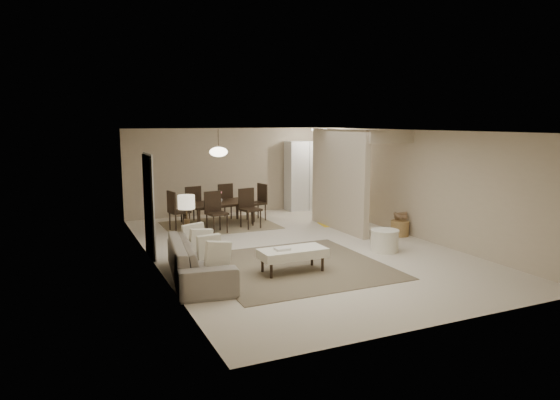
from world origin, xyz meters
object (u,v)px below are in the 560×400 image
sofa (200,260)px  ottoman_bench (293,253)px  side_table (188,249)px  dining_table (220,214)px  pantry_cabinet (305,176)px  round_pouf (385,241)px  wicker_basket (400,228)px

sofa → ottoman_bench: (1.63, -0.30, 0.00)m
sofa → side_table: 1.05m
ottoman_bench → dining_table: size_ratio=0.70×
pantry_cabinet → round_pouf: (-0.78, -5.18, -0.82)m
sofa → dining_table: 4.48m
round_pouf → dining_table: bearing=120.8°
sofa → side_table: sofa is taller
dining_table → ottoman_bench: bearing=-101.4°
pantry_cabinet → round_pouf: size_ratio=3.59×
wicker_basket → dining_table: bearing=140.6°
ottoman_bench → round_pouf: round_pouf is taller
wicker_basket → round_pouf: bearing=-138.9°
sofa → ottoman_bench: 1.66m
side_table → round_pouf: size_ratio=0.96×
side_table → pantry_cabinet: bearing=42.5°
pantry_cabinet → wicker_basket: pantry_cabinet is taller
sofa → ottoman_bench: sofa is taller
ottoman_bench → round_pouf: (2.39, 0.52, -0.12)m
pantry_cabinet → sofa: 7.26m
side_table → dining_table: bearing=62.6°
pantry_cabinet → ottoman_bench: bearing=-119.1°
round_pouf → ottoman_bench: bearing=-167.7°
pantry_cabinet → sofa: bearing=-131.6°
wicker_basket → ottoman_bench: bearing=-156.5°
sofa → ottoman_bench: bearing=-92.7°
sofa → ottoman_bench: size_ratio=1.94×
side_table → wicker_basket: 5.16m
pantry_cabinet → dining_table: 3.45m
side_table → dining_table: size_ratio=0.32×
side_table → sofa: bearing=-92.7°
ottoman_bench → round_pouf: bearing=12.0°
sofa → dining_table: (1.67, 4.16, -0.04)m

